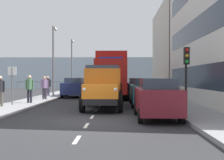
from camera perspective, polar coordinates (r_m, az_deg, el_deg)
The scene contains 23 objects.
ground_plane at distance 21.95m, azimuth -1.75°, elevation -4.10°, with size 80.00×80.00×0.00m, color #2D2D30.
sidewalk_left at distance 22.22m, azimuth 10.92°, elevation -3.86°, with size 2.25×42.73×0.15m, color gray.
sidewalk_right at distance 22.74m, azimuth -14.14°, elevation -3.77°, with size 2.25×42.73×0.15m, color gray.
road_centreline_markings at distance 21.86m, azimuth -1.76°, elevation -4.11°, with size 0.12×39.34×0.01m.
building_far_block at distance 35.39m, azimuth 15.50°, elevation 5.77°, with size 7.58×14.01×10.05m.
sea_horizon at distance 46.24m, azimuth -0.11°, elevation 1.42°, with size 80.00×0.80×5.00m, color #8C9EAD.
seawall_railing at distance 42.64m, azimuth -0.24°, elevation -0.63°, with size 28.08×0.08×1.20m.
truck_vintage_orange at distance 15.84m, azimuth -1.85°, elevation -1.61°, with size 2.17×5.64×2.43m.
lorry_cargo_red at distance 24.40m, azimuth -0.03°, elevation 1.24°, with size 2.58×8.20×3.87m.
car_maroon_kerbside_near at distance 12.40m, azimuth 8.82°, elevation -3.52°, with size 1.76×4.08×1.72m.
car_teal_kerbside_1 at distance 17.99m, azimuth 6.49°, elevation -2.26°, with size 1.77×4.55×1.72m.
car_black_kerbside_2 at distance 23.61m, azimuth 5.26°, elevation -1.60°, with size 1.86×4.53×1.72m.
car_navy_oppositeside_0 at distance 25.91m, azimuth -7.49°, elevation -1.42°, with size 1.86×4.05×1.72m.
car_grey_oppositeside_1 at distance 31.70m, azimuth -5.86°, elevation -1.07°, with size 1.83×3.94×1.72m.
pedestrian_near_railing at distance 17.27m, azimuth -21.26°, elevation -1.56°, with size 0.53×0.34×1.70m.
pedestrian_couple_a at distance 19.03m, azimuth -16.01°, elevation -1.26°, with size 0.53×0.34×1.75m.
pedestrian_with_bag at distance 21.85m, azimuth -13.21°, elevation -1.12°, with size 0.53×0.34×1.70m.
pedestrian_strolling at distance 23.71m, azimuth -13.29°, elevation -1.00°, with size 0.53×0.34×1.69m.
pedestrian_by_lamp at distance 25.71m, azimuth -12.60°, elevation -0.84°, with size 0.53×0.34×1.72m.
traffic_light_near at distance 15.68m, azimuth 14.52°, elevation 3.08°, with size 0.28×0.41×3.20m.
lamp_post_promenade at distance 27.02m, azimuth -11.49°, elevation 5.08°, with size 0.32×1.14×6.32m.
lamp_post_far at distance 36.64m, azimuth -7.94°, elevation 3.95°, with size 0.32×1.14×6.40m.
street_sign at distance 17.91m, azimuth -19.16°, elevation 0.22°, with size 0.50×0.07×2.25m.
Camera 1 is at (-1.19, 11.63, 1.76)m, focal length 46.16 mm.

